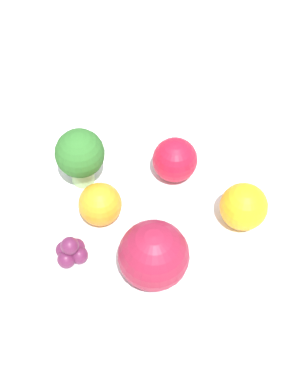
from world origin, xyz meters
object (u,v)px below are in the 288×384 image
(bowl, at_px, (144,210))
(apple_green, at_px, (154,255))
(broccoli, at_px, (81,154))
(orange_front, at_px, (100,204))
(apple_red, at_px, (175,160))
(spoon, at_px, (164,79))
(orange_back, at_px, (244,207))
(grape_cluster, at_px, (71,251))

(bowl, xyz_separation_m, apple_green, (-0.07, -0.04, 0.05))
(broccoli, bearing_deg, orange_front, -136.22)
(apple_red, distance_m, spoon, 0.19)
(apple_red, bearing_deg, spoon, 21.74)
(bowl, relative_size, orange_back, 5.62)
(broccoli, bearing_deg, spoon, -4.15)
(orange_back, bearing_deg, grape_cluster, 124.98)
(bowl, relative_size, orange_front, 6.14)
(bowl, distance_m, apple_red, 0.06)
(broccoli, xyz_separation_m, grape_cluster, (-0.09, -0.03, -0.03))
(apple_green, bearing_deg, spoon, 16.92)
(orange_front, relative_size, orange_back, 0.91)
(apple_red, height_order, apple_green, apple_green)
(broccoli, distance_m, orange_front, 0.05)
(orange_front, bearing_deg, grape_cluster, 171.99)
(broccoli, distance_m, apple_red, 0.09)
(apple_red, height_order, orange_front, apple_red)
(apple_red, bearing_deg, apple_green, -170.81)
(broccoli, bearing_deg, apple_green, -126.60)
(broccoli, distance_m, apple_green, 0.13)
(broccoli, relative_size, apple_green, 1.06)
(apple_green, bearing_deg, grape_cluster, 98.61)
(broccoli, xyz_separation_m, apple_red, (0.04, -0.08, -0.02))
(apple_green, height_order, grape_cluster, apple_green)
(broccoli, distance_m, orange_back, 0.16)
(orange_front, xyz_separation_m, grape_cluster, (-0.05, 0.01, -0.01))
(broccoli, relative_size, orange_back, 1.46)
(apple_green, distance_m, spoon, 0.30)
(apple_red, distance_m, orange_front, 0.09)
(orange_back, bearing_deg, spoon, 35.79)
(apple_red, bearing_deg, orange_back, -111.93)
(apple_red, distance_m, grape_cluster, 0.14)
(bowl, relative_size, apple_green, 4.08)
(orange_back, xyz_separation_m, spoon, (0.20, 0.14, -0.06))
(apple_red, distance_m, apple_green, 0.11)
(bowl, relative_size, apple_red, 5.61)
(apple_red, xyz_separation_m, apple_green, (-0.11, -0.02, 0.01))
(bowl, height_order, spoon, bowl)
(apple_green, bearing_deg, bowl, 26.09)
(bowl, relative_size, broccoli, 3.85)
(grape_cluster, bearing_deg, spoon, 2.35)
(bowl, height_order, apple_red, apple_red)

